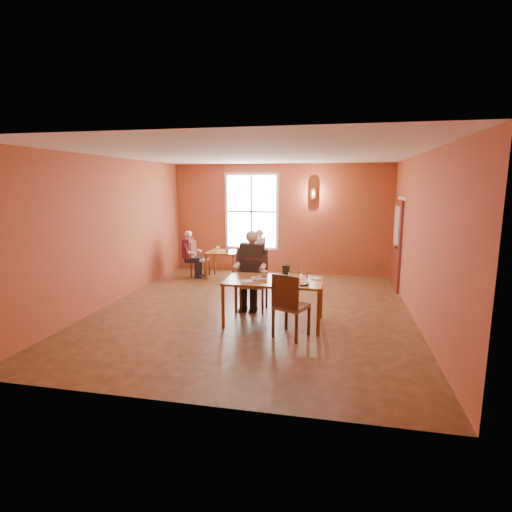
% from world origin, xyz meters
% --- Properties ---
extents(ground, '(6.00, 7.00, 0.01)m').
position_xyz_m(ground, '(0.00, 0.00, 0.00)').
color(ground, brown).
rests_on(ground, ground).
extents(wall_back, '(6.00, 0.04, 3.00)m').
position_xyz_m(wall_back, '(0.00, 3.50, 1.50)').
color(wall_back, brown).
rests_on(wall_back, ground).
extents(wall_front, '(6.00, 0.04, 3.00)m').
position_xyz_m(wall_front, '(0.00, -3.50, 1.50)').
color(wall_front, brown).
rests_on(wall_front, ground).
extents(wall_left, '(0.04, 7.00, 3.00)m').
position_xyz_m(wall_left, '(-3.00, 0.00, 1.50)').
color(wall_left, brown).
rests_on(wall_left, ground).
extents(wall_right, '(0.04, 7.00, 3.00)m').
position_xyz_m(wall_right, '(3.00, 0.00, 1.50)').
color(wall_right, brown).
rests_on(wall_right, ground).
extents(ceiling, '(6.00, 7.00, 0.04)m').
position_xyz_m(ceiling, '(0.00, 0.00, 3.00)').
color(ceiling, white).
rests_on(ceiling, wall_back).
extents(window, '(1.36, 0.10, 1.96)m').
position_xyz_m(window, '(-0.80, 3.45, 1.70)').
color(window, white).
rests_on(window, wall_back).
extents(door, '(0.12, 1.04, 2.10)m').
position_xyz_m(door, '(2.94, 2.30, 1.05)').
color(door, maroon).
rests_on(door, ground).
extents(wall_sconce, '(0.16, 0.16, 0.28)m').
position_xyz_m(wall_sconce, '(0.90, 3.40, 2.20)').
color(wall_sconce, brown).
rests_on(wall_sconce, wall_back).
extents(main_table, '(1.70, 0.96, 0.80)m').
position_xyz_m(main_table, '(0.50, -0.66, 0.40)').
color(main_table, brown).
rests_on(main_table, ground).
extents(chair_diner_main, '(0.48, 0.48, 1.08)m').
position_xyz_m(chair_diner_main, '(0.00, -0.01, 0.54)').
color(chair_diner_main, '#4D2412').
rests_on(chair_diner_main, ground).
extents(diner_main, '(0.60, 0.60, 1.49)m').
position_xyz_m(diner_main, '(0.00, -0.04, 0.75)').
color(diner_main, '#37251E').
rests_on(diner_main, ground).
extents(chair_empty, '(0.62, 0.62, 1.06)m').
position_xyz_m(chair_empty, '(0.88, -1.22, 0.53)').
color(chair_empty, '#572813').
rests_on(chair_empty, ground).
extents(plate_food, '(0.33, 0.33, 0.04)m').
position_xyz_m(plate_food, '(0.22, -0.63, 0.82)').
color(plate_food, silver).
rests_on(plate_food, main_table).
extents(sandwich, '(0.10, 0.10, 0.12)m').
position_xyz_m(sandwich, '(0.32, -0.60, 0.86)').
color(sandwich, tan).
rests_on(sandwich, main_table).
extents(goblet_a, '(0.11, 0.11, 0.22)m').
position_xyz_m(goblet_a, '(0.96, -0.58, 0.91)').
color(goblet_a, white).
rests_on(goblet_a, main_table).
extents(goblet_b, '(0.09, 0.09, 0.21)m').
position_xyz_m(goblet_b, '(1.11, -0.80, 0.90)').
color(goblet_b, white).
rests_on(goblet_b, main_table).
extents(goblet_c, '(0.09, 0.09, 0.20)m').
position_xyz_m(goblet_c, '(0.81, -0.85, 0.90)').
color(goblet_c, white).
rests_on(goblet_c, main_table).
extents(menu_stand, '(0.14, 0.09, 0.22)m').
position_xyz_m(menu_stand, '(0.68, -0.39, 0.91)').
color(menu_stand, '#1E3222').
rests_on(menu_stand, main_table).
extents(knife, '(0.22, 0.05, 0.00)m').
position_xyz_m(knife, '(0.47, -0.90, 0.80)').
color(knife, white).
rests_on(knife, main_table).
extents(napkin, '(0.23, 0.23, 0.01)m').
position_xyz_m(napkin, '(0.06, -0.86, 0.80)').
color(napkin, silver).
rests_on(napkin, main_table).
extents(side_plate, '(0.24, 0.24, 0.01)m').
position_xyz_m(side_plate, '(1.23, -0.46, 0.80)').
color(side_plate, white).
rests_on(side_plate, main_table).
extents(sunglasses, '(0.14, 0.13, 0.02)m').
position_xyz_m(sunglasses, '(1.07, -0.98, 0.81)').
color(sunglasses, black).
rests_on(sunglasses, main_table).
extents(second_table, '(0.80, 0.80, 0.71)m').
position_xyz_m(second_table, '(-1.37, 2.56, 0.35)').
color(second_table, brown).
rests_on(second_table, ground).
extents(chair_diner_white, '(0.41, 0.41, 0.93)m').
position_xyz_m(chair_diner_white, '(-0.72, 2.56, 0.47)').
color(chair_diner_white, brown).
rests_on(chair_diner_white, ground).
extents(diner_white, '(0.50, 0.50, 1.26)m').
position_xyz_m(diner_white, '(-0.69, 2.56, 0.63)').
color(diner_white, silver).
rests_on(diner_white, ground).
extents(chair_diner_maroon, '(0.42, 0.42, 0.95)m').
position_xyz_m(chair_diner_maroon, '(-2.02, 2.56, 0.47)').
color(chair_diner_maroon, '#5C2B15').
rests_on(chair_diner_maroon, ground).
extents(diner_maroon, '(0.48, 0.48, 1.20)m').
position_xyz_m(diner_maroon, '(-2.05, 2.56, 0.60)').
color(diner_maroon, maroon).
rests_on(diner_maroon, ground).
extents(cup_a, '(0.14, 0.14, 0.09)m').
position_xyz_m(cup_a, '(-1.24, 2.44, 0.75)').
color(cup_a, silver).
rests_on(cup_a, second_table).
extents(cup_b, '(0.12, 0.12, 0.09)m').
position_xyz_m(cup_b, '(-1.56, 2.72, 0.75)').
color(cup_b, white).
rests_on(cup_b, second_table).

